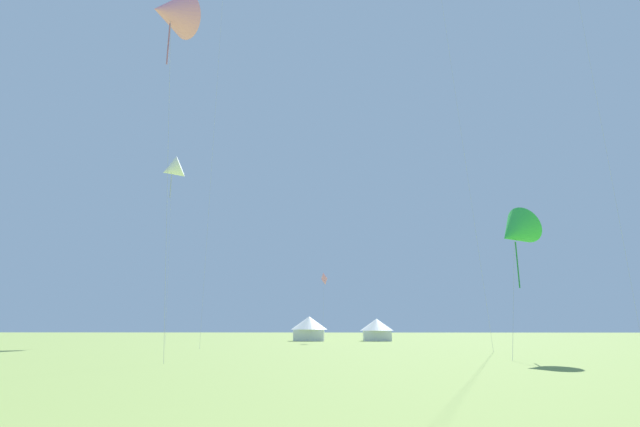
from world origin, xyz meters
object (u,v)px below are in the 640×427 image
at_px(kite_green_delta, 514,232).
at_px(kite_white_delta, 172,170).
at_px(kite_pink_diamond, 324,280).
at_px(festival_tent_center, 309,327).
at_px(festival_tent_left, 377,329).
at_px(kite_pink_delta, 171,13).

height_order(kite_green_delta, kite_white_delta, kite_white_delta).
relative_size(kite_pink_diamond, festival_tent_center, 1.66).
distance_m(kite_white_delta, festival_tent_left, 33.25).
height_order(kite_pink_diamond, kite_green_delta, kite_green_delta).
xyz_separation_m(kite_white_delta, festival_tent_left, (25.01, 11.41, -18.71)).
bearing_deg(kite_pink_delta, kite_white_delta, 108.96).
distance_m(kite_green_delta, kite_pink_delta, 24.31).
height_order(kite_pink_diamond, festival_tent_center, kite_pink_diamond).
bearing_deg(kite_pink_diamond, festival_tent_center, 106.63).
bearing_deg(festival_tent_center, kite_pink_diamond, -73.37).
bearing_deg(festival_tent_left, kite_green_delta, -82.07).
xyz_separation_m(kite_green_delta, kite_pink_delta, (-20.24, -2.60, 13.20)).
relative_size(festival_tent_center, festival_tent_left, 1.10).
bearing_deg(kite_white_delta, festival_tent_center, 35.46).
relative_size(kite_pink_diamond, kite_white_delta, 0.37).
relative_size(kite_pink_delta, festival_tent_left, 4.93).
xyz_separation_m(festival_tent_center, festival_tent_left, (8.99, 0.00, -0.17)).
height_order(kite_white_delta, festival_tent_center, kite_white_delta).
distance_m(kite_pink_diamond, kite_pink_delta, 36.54).
height_order(kite_pink_delta, kite_white_delta, kite_white_delta).
bearing_deg(kite_green_delta, kite_pink_delta, -172.67).
bearing_deg(kite_green_delta, kite_white_delta, 138.58).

